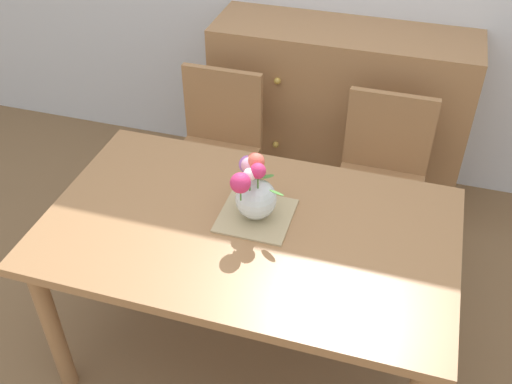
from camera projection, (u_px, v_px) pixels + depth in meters
The scene contains 7 objects.
ground_plane at pixel (250, 348), 2.69m from camera, with size 12.00×12.00×0.00m, color brown.
dining_table at pixel (249, 243), 2.28m from camera, with size 1.56×0.94×0.75m.
chair_left at pixel (217, 144), 3.07m from camera, with size 0.42×0.42×0.90m.
chair_right at pixel (382, 173), 2.87m from camera, with size 0.42×0.42×0.90m.
dresser at pixel (338, 114), 3.35m from camera, with size 1.40×0.47×1.00m.
placemat at pixel (256, 216), 2.26m from camera, with size 0.27×0.27×0.01m, color tan.
flower_vase at pixel (254, 188), 2.18m from camera, with size 0.22×0.24×0.26m.
Camera 1 is at (0.51, -1.57, 2.24)m, focal length 41.20 mm.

